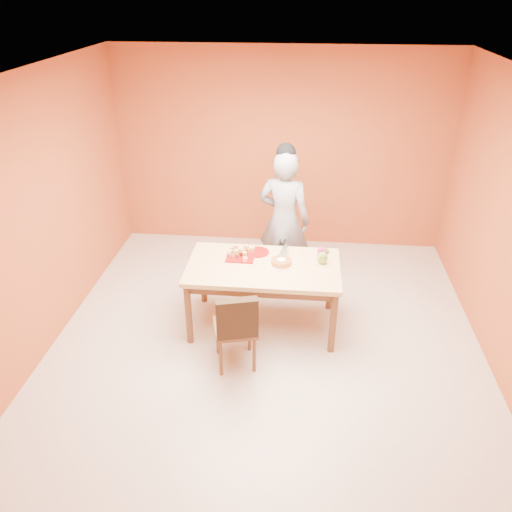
# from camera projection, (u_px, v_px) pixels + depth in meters

# --- Properties ---
(floor) EXTENTS (5.00, 5.00, 0.00)m
(floor) POSITION_uv_depth(u_px,v_px,m) (266.00, 348.00, 5.23)
(floor) COLOR beige
(floor) RESTS_ON ground
(ceiling) EXTENTS (5.00, 5.00, 0.00)m
(ceiling) POSITION_uv_depth(u_px,v_px,m) (269.00, 79.00, 3.92)
(ceiling) COLOR white
(ceiling) RESTS_ON wall_back
(wall_back) EXTENTS (4.50, 0.00, 4.50)m
(wall_back) POSITION_uv_depth(u_px,v_px,m) (282.00, 151.00, 6.75)
(wall_back) COLOR #B04D28
(wall_back) RESTS_ON floor
(wall_left) EXTENTS (0.00, 5.00, 5.00)m
(wall_left) POSITION_uv_depth(u_px,v_px,m) (33.00, 222.00, 4.77)
(wall_left) COLOR #B04D28
(wall_left) RESTS_ON floor
(dining_table) EXTENTS (1.60, 0.90, 0.76)m
(dining_table) POSITION_uv_depth(u_px,v_px,m) (263.00, 273.00, 5.27)
(dining_table) COLOR #EBD07B
(dining_table) RESTS_ON floor
(dining_chair) EXTENTS (0.50, 0.56, 0.88)m
(dining_chair) POSITION_uv_depth(u_px,v_px,m) (235.00, 326.00, 4.80)
(dining_chair) COLOR brown
(dining_chair) RESTS_ON floor
(pastry_pile) EXTENTS (0.27, 0.27, 0.09)m
(pastry_pile) POSITION_uv_depth(u_px,v_px,m) (241.00, 252.00, 5.36)
(pastry_pile) COLOR tan
(pastry_pile) RESTS_ON pastry_platter
(person) EXTENTS (0.71, 0.55, 1.73)m
(person) POSITION_uv_depth(u_px,v_px,m) (284.00, 220.00, 5.95)
(person) COLOR gray
(person) RESTS_ON floor
(pastry_platter) EXTENTS (0.30, 0.30, 0.02)m
(pastry_platter) POSITION_uv_depth(u_px,v_px,m) (241.00, 256.00, 5.38)
(pastry_platter) COLOR maroon
(pastry_platter) RESTS_ON dining_table
(red_dinner_plate) EXTENTS (0.30, 0.30, 0.01)m
(red_dinner_plate) POSITION_uv_depth(u_px,v_px,m) (258.00, 252.00, 5.46)
(red_dinner_plate) COLOR maroon
(red_dinner_plate) RESTS_ON dining_table
(white_cake_plate) EXTENTS (0.27, 0.27, 0.01)m
(white_cake_plate) POSITION_uv_depth(u_px,v_px,m) (281.00, 265.00, 5.23)
(white_cake_plate) COLOR white
(white_cake_plate) RESTS_ON dining_table
(sponge_cake) EXTENTS (0.29, 0.29, 0.05)m
(sponge_cake) POSITION_uv_depth(u_px,v_px,m) (281.00, 262.00, 5.21)
(sponge_cake) COLOR #C06A31
(sponge_cake) RESTS_ON white_cake_plate
(cake_server) EXTENTS (0.10, 0.28, 0.01)m
(cake_server) POSITION_uv_depth(u_px,v_px,m) (283.00, 251.00, 5.35)
(cake_server) COLOR silver
(cake_server) RESTS_ON sponge_cake
(egg_ornament) EXTENTS (0.11, 0.09, 0.14)m
(egg_ornament) POSITION_uv_depth(u_px,v_px,m) (322.00, 258.00, 5.22)
(egg_ornament) COLOR olive
(egg_ornament) RESTS_ON dining_table
(magenta_glass) EXTENTS (0.08, 0.08, 0.09)m
(magenta_glass) POSITION_uv_depth(u_px,v_px,m) (320.00, 252.00, 5.38)
(magenta_glass) COLOR #B51B73
(magenta_glass) RESTS_ON dining_table
(checker_tin) EXTENTS (0.12, 0.12, 0.03)m
(checker_tin) POSITION_uv_depth(u_px,v_px,m) (325.00, 251.00, 5.47)
(checker_tin) COLOR #341A0E
(checker_tin) RESTS_ON dining_table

